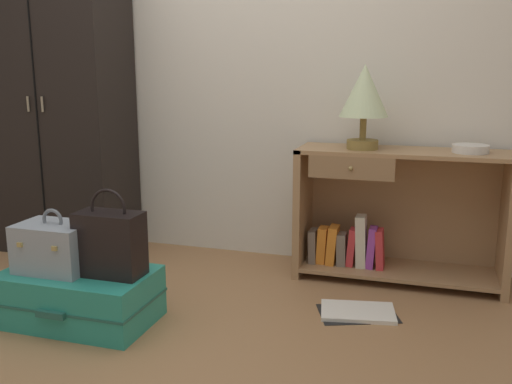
{
  "coord_description": "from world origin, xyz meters",
  "views": [
    {
      "loc": [
        1.09,
        -1.88,
        1.15
      ],
      "look_at": [
        0.26,
        0.79,
        0.55
      ],
      "focal_mm": 39.8,
      "sensor_mm": 36.0,
      "label": 1
    }
  ],
  "objects_px": {
    "bookshelf": "(391,216)",
    "suitcase_large": "(80,296)",
    "train_case": "(55,247)",
    "open_book_on_floor": "(358,312)",
    "wardrobe": "(60,102)",
    "table_lamp": "(364,95)",
    "bowl": "(470,149)",
    "handbag": "(110,243)"
  },
  "relations": [
    {
      "from": "suitcase_large",
      "to": "train_case",
      "type": "distance_m",
      "value": 0.26
    },
    {
      "from": "table_lamp",
      "to": "bowl",
      "type": "xyz_separation_m",
      "value": [
        0.55,
        0.02,
        -0.27
      ]
    },
    {
      "from": "train_case",
      "to": "bookshelf",
      "type": "bearing_deg",
      "value": 35.67
    },
    {
      "from": "bowl",
      "to": "bookshelf",
      "type": "bearing_deg",
      "value": 176.52
    },
    {
      "from": "table_lamp",
      "to": "suitcase_large",
      "type": "xyz_separation_m",
      "value": [
        -1.16,
        -0.97,
        -0.9
      ]
    },
    {
      "from": "handbag",
      "to": "table_lamp",
      "type": "bearing_deg",
      "value": 44.19
    },
    {
      "from": "bowl",
      "to": "open_book_on_floor",
      "type": "xyz_separation_m",
      "value": [
        -0.48,
        -0.53,
        -0.74
      ]
    },
    {
      "from": "suitcase_large",
      "to": "handbag",
      "type": "bearing_deg",
      "value": 3.07
    },
    {
      "from": "suitcase_large",
      "to": "open_book_on_floor",
      "type": "relative_size",
      "value": 1.62
    },
    {
      "from": "wardrobe",
      "to": "train_case",
      "type": "relative_size",
      "value": 5.82
    },
    {
      "from": "wardrobe",
      "to": "handbag",
      "type": "height_order",
      "value": "wardrobe"
    },
    {
      "from": "handbag",
      "to": "open_book_on_floor",
      "type": "xyz_separation_m",
      "value": [
        1.06,
        0.45,
        -0.39
      ]
    },
    {
      "from": "wardrobe",
      "to": "open_book_on_floor",
      "type": "relative_size",
      "value": 4.44
    },
    {
      "from": "table_lamp",
      "to": "open_book_on_floor",
      "type": "distance_m",
      "value": 1.14
    },
    {
      "from": "wardrobe",
      "to": "table_lamp",
      "type": "height_order",
      "value": "wardrobe"
    },
    {
      "from": "wardrobe",
      "to": "bookshelf",
      "type": "relative_size",
      "value": 1.69
    },
    {
      "from": "table_lamp",
      "to": "wardrobe",
      "type": "bearing_deg",
      "value": -179.86
    },
    {
      "from": "table_lamp",
      "to": "train_case",
      "type": "distance_m",
      "value": 1.74
    },
    {
      "from": "bookshelf",
      "to": "handbag",
      "type": "distance_m",
      "value": 1.54
    },
    {
      "from": "bowl",
      "to": "open_book_on_floor",
      "type": "distance_m",
      "value": 1.03
    },
    {
      "from": "table_lamp",
      "to": "bowl",
      "type": "relative_size",
      "value": 2.43
    },
    {
      "from": "open_book_on_floor",
      "to": "bowl",
      "type": "bearing_deg",
      "value": 47.58
    },
    {
      "from": "wardrobe",
      "to": "train_case",
      "type": "bearing_deg",
      "value": -57.19
    },
    {
      "from": "wardrobe",
      "to": "table_lamp",
      "type": "relative_size",
      "value": 4.23
    },
    {
      "from": "bookshelf",
      "to": "open_book_on_floor",
      "type": "relative_size",
      "value": 2.62
    },
    {
      "from": "open_book_on_floor",
      "to": "table_lamp",
      "type": "bearing_deg",
      "value": 97.65
    },
    {
      "from": "handbag",
      "to": "wardrobe",
      "type": "bearing_deg",
      "value": 133.54
    },
    {
      "from": "train_case",
      "to": "open_book_on_floor",
      "type": "xyz_separation_m",
      "value": [
        1.34,
        0.48,
        -0.35
      ]
    },
    {
      "from": "wardrobe",
      "to": "train_case",
      "type": "distance_m",
      "value": 1.31
    },
    {
      "from": "wardrobe",
      "to": "bookshelf",
      "type": "bearing_deg",
      "value": 1.36
    },
    {
      "from": "bookshelf",
      "to": "train_case",
      "type": "distance_m",
      "value": 1.77
    },
    {
      "from": "wardrobe",
      "to": "open_book_on_floor",
      "type": "xyz_separation_m",
      "value": [
        1.97,
        -0.5,
        -0.95
      ]
    },
    {
      "from": "bookshelf",
      "to": "handbag",
      "type": "bearing_deg",
      "value": -139.04
    },
    {
      "from": "table_lamp",
      "to": "bowl",
      "type": "bearing_deg",
      "value": 2.21
    },
    {
      "from": "bookshelf",
      "to": "bowl",
      "type": "relative_size",
      "value": 6.08
    },
    {
      "from": "bookshelf",
      "to": "table_lamp",
      "type": "height_order",
      "value": "table_lamp"
    },
    {
      "from": "bowl",
      "to": "train_case",
      "type": "xyz_separation_m",
      "value": [
        -1.82,
        -1.01,
        -0.4
      ]
    },
    {
      "from": "table_lamp",
      "to": "open_book_on_floor",
      "type": "relative_size",
      "value": 1.05
    },
    {
      "from": "train_case",
      "to": "handbag",
      "type": "xyz_separation_m",
      "value": [
        0.28,
        0.02,
        0.04
      ]
    },
    {
      "from": "bookshelf",
      "to": "suitcase_large",
      "type": "xyz_separation_m",
      "value": [
        -1.33,
        -1.02,
        -0.24
      ]
    },
    {
      "from": "wardrobe",
      "to": "train_case",
      "type": "height_order",
      "value": "wardrobe"
    },
    {
      "from": "handbag",
      "to": "open_book_on_floor",
      "type": "height_order",
      "value": "handbag"
    }
  ]
}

